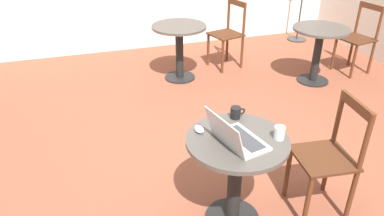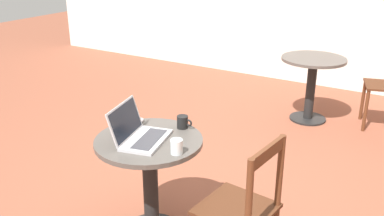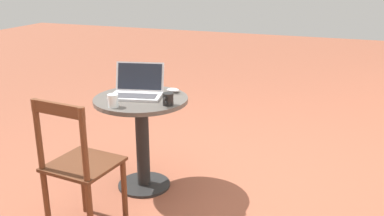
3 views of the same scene
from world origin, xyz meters
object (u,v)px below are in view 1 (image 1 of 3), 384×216
cafe_table_mid (319,44)px  laptop (236,137)px  chair_near_right (329,158)px  chair_far_right (228,35)px  mouse (199,129)px  mug (236,113)px  drinking_glass (279,133)px  cafe_table_near (236,164)px  chair_mid_right (358,39)px  cafe_table_far (179,41)px

cafe_table_mid → laptop: laptop is taller
chair_near_right → chair_far_right: 2.82m
mouse → mug: (0.30, 0.09, 0.03)m
mouse → mug: mug is taller
mouse → drinking_glass: bearing=-27.0°
cafe_table_near → chair_mid_right: chair_mid_right is taller
chair_near_right → laptop: bearing=177.7°
cafe_table_mid → drinking_glass: bearing=-130.0°
mouse → cafe_table_far: bearing=77.6°
cafe_table_near → cafe_table_mid: size_ratio=1.00×
chair_far_right → mug: bearing=-111.2°
cafe_table_near → chair_near_right: (0.69, -0.07, -0.05)m
chair_far_right → drinking_glass: chair_far_right is taller
chair_far_right → chair_near_right: bearing=-97.5°
mug → mouse: bearing=-163.5°
chair_mid_right → cafe_table_near: bearing=-142.1°
chair_near_right → mug: 0.74m
chair_mid_right → drinking_glass: size_ratio=10.26×
cafe_table_near → cafe_table_far: (0.31, 2.52, 0.00)m
laptop → mouse: (-0.18, 0.21, -0.03)m
cafe_table_far → drinking_glass: 2.60m
cafe_table_far → chair_far_right: size_ratio=0.79×
cafe_table_mid → cafe_table_far: 1.73m
cafe_table_mid → mug: mug is taller
cafe_table_near → drinking_glass: (0.26, -0.07, 0.24)m
cafe_table_near → drinking_glass: drinking_glass is taller
chair_mid_right → cafe_table_mid: bearing=-169.2°
laptop → chair_near_right: bearing=-2.3°
cafe_table_mid → mug: bearing=-137.8°
chair_far_right → mouse: bearing=-116.2°
cafe_table_near → laptop: (-0.03, -0.04, 0.25)m
laptop → drinking_glass: (0.29, -0.03, -0.00)m
chair_mid_right → drinking_glass: bearing=-138.2°
cafe_table_mid → mouse: (-2.13, -1.75, 0.22)m
chair_mid_right → chair_far_right: same height
cafe_table_near → laptop: bearing=-126.9°
cafe_table_far → mouse: bearing=-102.4°
chair_mid_right → mug: size_ratio=8.17×
chair_far_right → mouse: size_ratio=8.98×
cafe_table_far → mug: 2.29m
cafe_table_far → chair_far_right: 0.78m
cafe_table_far → laptop: bearing=-97.6°
cafe_table_far → chair_near_right: bearing=-81.7°
cafe_table_far → mug: size_ratio=6.43×
cafe_table_near → cafe_table_far: size_ratio=1.00×
chair_near_right → mug: (-0.59, 0.33, 0.30)m
cafe_table_far → laptop: 2.60m
cafe_table_far → mouse: mouse is taller
chair_mid_right → laptop: 3.39m
mug → cafe_table_far: bearing=84.6°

